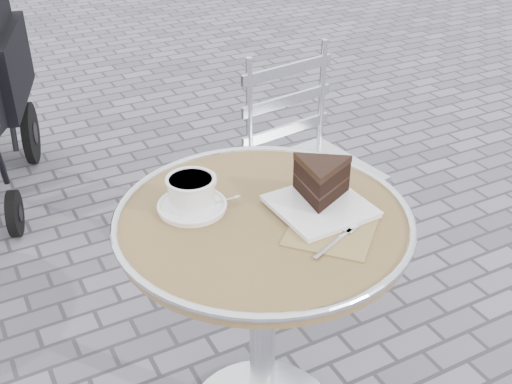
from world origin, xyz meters
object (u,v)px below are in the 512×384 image
cafe_table (263,271)px  bistro_chair (298,142)px  cappuccino_set (192,195)px  cake_plate_set (321,186)px

cafe_table → bistro_chair: size_ratio=0.86×
cappuccino_set → cake_plate_set: size_ratio=0.57×
cake_plate_set → bistro_chair: (0.34, 0.65, -0.25)m
bistro_chair → cake_plate_set: bearing=-125.0°
cappuccino_set → bistro_chair: size_ratio=0.23×
cappuccino_set → bistro_chair: 0.85m
cafe_table → bistro_chair: 0.80m
cafe_table → cake_plate_set: (0.15, -0.02, 0.22)m
cake_plate_set → cappuccino_set: bearing=153.1°
cake_plate_set → bistro_chair: bearing=60.2°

